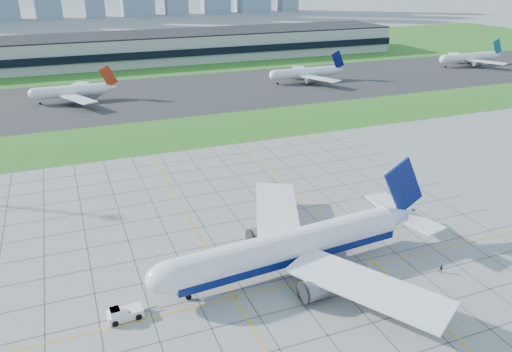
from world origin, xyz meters
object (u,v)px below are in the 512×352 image
Objects in this scene: distant_jet_3 at (470,57)px; crew_near at (130,316)px; crew_far at (441,269)px; distant_jet_1 at (72,91)px; pushback_tug at (123,314)px; distant_jet_2 at (306,73)px; airliner at (291,247)px.

crew_near is at bearing -144.17° from distant_jet_3.
crew_far is 0.04× the size of distant_jet_1.
distant_jet_3 reaches higher than pushback_tug.
pushback_tug is 0.19× the size of distant_jet_2.
pushback_tug is at bearing -179.66° from airliner.
pushback_tug is 147.61m from distant_jet_1.
distant_jet_1 and distant_jet_2 have the same top height.
crew_far is 165.47m from distant_jet_1.
pushback_tug is 180.84m from distant_jet_2.
distant_jet_2 is at bearing 49.26° from pushback_tug.
airliner is 1.35× the size of distant_jet_2.
distant_jet_1 is at bearing 179.28° from distant_jet_2.
crew_far is (25.14, -10.98, -4.12)m from airliner.
distant_jet_2 is at bearing -0.72° from distant_jet_1.
distant_jet_1 is (-55.53, 155.84, 3.68)m from crew_far.
crew_near is 55.28m from crew_far.
crew_far is at bearing -108.13° from distant_jet_2.
distant_jet_2 is (106.32, 146.24, 3.48)m from pushback_tug.
crew_near is at bearing -133.87° from crew_far.
pushback_tug is (-30.60, -2.71, -3.92)m from airliner.
distant_jet_2 is (106.11, -1.33, 0.00)m from distant_jet_1.
distant_jet_1 is at bearing 36.32° from crew_near.
airliner is 1.35× the size of distant_jet_3.
distant_jet_1 is 210.92m from distant_jet_3.
distant_jet_1 is (-0.77, 148.27, 3.65)m from crew_near.
distant_jet_3 reaches higher than crew_far.
pushback_tug is 259.58m from distant_jet_3.
crew_near is (0.98, -0.71, -0.16)m from pushback_tug.
pushback_tug is at bearing -144.42° from distant_jet_3.
distant_jet_1 reaches higher than crew_near.
pushback_tug is 0.19× the size of distant_jet_1.
pushback_tug is at bearing -134.44° from crew_far.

